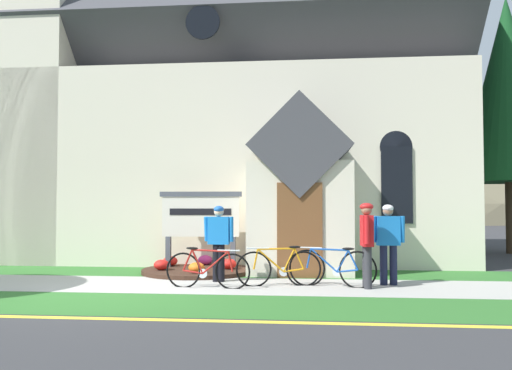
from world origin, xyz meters
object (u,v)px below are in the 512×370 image
bicycle_blue (207,269)px  cyclist_in_yellow_jersey (219,238)px  bicycle_white (332,268)px  roadside_conifer (507,89)px  cyclist_in_orange_jersey (367,239)px  church_sign (201,218)px  cyclist_in_blue_jersey (388,238)px  bicycle_orange (279,268)px

bicycle_blue → cyclist_in_yellow_jersey: size_ratio=1.06×
bicycle_white → roadside_conifer: (6.26, 7.83, 5.15)m
cyclist_in_yellow_jersey → roadside_conifer: size_ratio=0.18×
bicycle_white → roadside_conifer: bearing=51.4°
bicycle_blue → cyclist_in_orange_jersey: 3.13m
church_sign → roadside_conifer: (9.34, 5.64, 4.23)m
cyclist_in_blue_jersey → roadside_conifer: roadside_conifer is taller
bicycle_white → cyclist_in_orange_jersey: (0.65, -0.14, 0.58)m
church_sign → bicycle_orange: 3.15m
bicycle_orange → bicycle_white: (1.04, 0.02, 0.01)m
bicycle_orange → cyclist_in_yellow_jersey: (-1.28, 0.45, 0.55)m
church_sign → cyclist_in_blue_jersey: bearing=-24.2°
bicycle_orange → bicycle_blue: 1.42m
cyclist_in_blue_jersey → roadside_conifer: (5.14, 7.53, 4.60)m
bicycle_white → roadside_conifer: 11.27m
bicycle_white → cyclist_in_yellow_jersey: 2.43m
bicycle_white → bicycle_blue: bearing=-170.4°
bicycle_orange → cyclist_in_blue_jersey: (2.17, 0.33, 0.57)m
roadside_conifer → church_sign: bearing=-148.9°
cyclist_in_yellow_jersey → bicycle_blue: bearing=-95.5°
bicycle_orange → bicycle_blue: bicycle_orange is taller
cyclist_in_orange_jersey → cyclist_in_blue_jersey: 0.65m
cyclist_in_yellow_jersey → bicycle_white: bearing=-10.5°
cyclist_in_blue_jersey → roadside_conifer: bearing=55.7°
cyclist_in_yellow_jersey → roadside_conifer: 12.24m
bicycle_orange → roadside_conifer: size_ratio=0.19×
bicycle_blue → cyclist_in_orange_jersey: bearing=5.0°
bicycle_blue → cyclist_in_blue_jersey: 3.65m
bicycle_blue → cyclist_in_orange_jersey: cyclist_in_orange_jersey is taller
church_sign → bicycle_white: bearing=-35.6°
bicycle_white → church_sign: bearing=144.4°
bicycle_blue → roadside_conifer: bearing=43.6°
church_sign → bicycle_white: size_ratio=1.18×
bicycle_blue → cyclist_in_blue_jersey: size_ratio=1.04×
church_sign → bicycle_blue: bearing=-75.6°
cyclist_in_orange_jersey → bicycle_white: bearing=167.8°
bicycle_orange → roadside_conifer: 11.90m
bicycle_blue → cyclist_in_orange_jersey: size_ratio=1.02×
cyclist_in_blue_jersey → cyclist_in_orange_jersey: bearing=-136.5°
bicycle_orange → bicycle_blue: size_ratio=1.00×
bicycle_orange → bicycle_blue: bearing=-164.1°
bicycle_blue → cyclist_in_orange_jersey: (3.06, 0.27, 0.59)m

